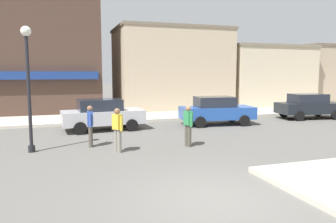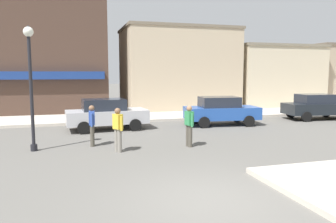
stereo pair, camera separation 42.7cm
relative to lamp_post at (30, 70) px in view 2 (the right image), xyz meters
name	(u,v)px [view 2 (the right image)]	position (x,y,z in m)	size (l,w,h in m)	color
ground_plane	(211,200)	(4.38, -6.17, -2.96)	(160.00, 160.00, 0.00)	#5B5954
kerb_far	(122,117)	(4.38, 7.70, -2.88)	(80.00, 4.00, 0.15)	beige
lamp_post	(30,70)	(0.00, 0.00, 0.00)	(0.36, 0.36, 4.54)	black
parked_car_nearest	(106,114)	(3.03, 3.83, -2.15)	(4.10, 2.08, 1.56)	#B7B7BC
parked_car_second	(221,110)	(9.24, 3.62, -2.15)	(4.16, 2.19, 1.56)	#234C9E
parked_car_third	(317,106)	(15.88, 3.99, -2.15)	(4.17, 2.22, 1.56)	black
pedestrian_crossing_near	(189,125)	(5.74, -0.93, -2.09)	(0.28, 0.56, 1.61)	#4C473D
pedestrian_crossing_far	(92,124)	(2.12, 0.21, -2.09)	(0.25, 0.56, 1.61)	#4C473D
pedestrian_kerb_side	(118,128)	(2.97, -1.02, -2.09)	(0.36, 0.53, 1.61)	gray
building_corner_shop	(23,53)	(-1.98, 13.74, 1.37)	(11.90, 8.58, 8.64)	#473328
building_storefront_left_near	(178,69)	(9.46, 12.06, 0.18)	(8.60, 5.79, 6.28)	tan
building_storefront_left_mid	(262,76)	(17.75, 13.10, -0.40)	(7.46, 7.88, 5.11)	beige
building_storefront_right_near	(333,75)	(26.19, 13.87, -0.27)	(8.92, 7.81, 5.37)	tan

